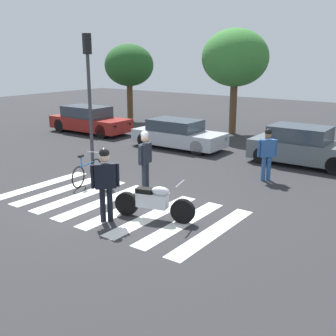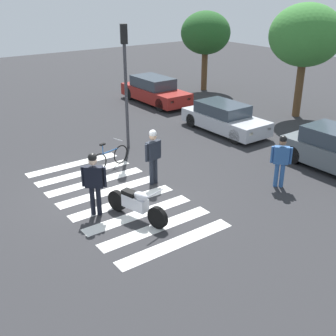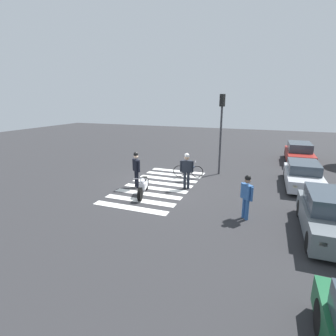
{
  "view_description": "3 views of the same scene",
  "coord_description": "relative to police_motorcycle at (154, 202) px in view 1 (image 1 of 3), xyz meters",
  "views": [
    {
      "loc": [
        7.59,
        -7.98,
        4.05
      ],
      "look_at": [
        0.63,
        1.66,
        0.8
      ],
      "focal_mm": 44.48,
      "sensor_mm": 36.0,
      "label": 1
    },
    {
      "loc": [
        10.33,
        -5.48,
        6.03
      ],
      "look_at": [
        0.46,
        1.68,
        0.71
      ],
      "focal_mm": 44.88,
      "sensor_mm": 36.0,
      "label": 2
    },
    {
      "loc": [
        12.26,
        5.25,
        4.47
      ],
      "look_at": [
        0.35,
        0.66,
        1.13
      ],
      "focal_mm": 28.16,
      "sensor_mm": 36.0,
      "label": 3
    }
  ],
  "objects": [
    {
      "name": "officer_by_motorcycle",
      "position": [
        -0.87,
        -0.81,
        0.66
      ],
      "size": [
        0.48,
        0.56,
        1.89
      ],
      "color": "black",
      "rests_on": "ground_plane"
    },
    {
      "name": "car_maroon_wagon",
      "position": [
        -10.18,
        7.56,
        0.22
      ],
      "size": [
        4.57,
        1.74,
        1.41
      ],
      "color": "black",
      "rests_on": "ground_plane"
    },
    {
      "name": "leaning_bicycle",
      "position": [
        -3.61,
        1.14,
        -0.07
      ],
      "size": [
        0.57,
        1.71,
        1.01
      ],
      "color": "black",
      "rests_on": "ground_plane"
    },
    {
      "name": "police_motorcycle",
      "position": [
        0.0,
        0.0,
        0.0
      ],
      "size": [
        2.12,
        0.84,
        1.03
      ],
      "color": "black",
      "rests_on": "ground_plane"
    },
    {
      "name": "officer_on_foot",
      "position": [
        -1.61,
        1.67,
        0.64
      ],
      "size": [
        0.29,
        0.68,
        1.87
      ],
      "color": "#1E232D",
      "rests_on": "ground_plane"
    },
    {
      "name": "traffic_light_pole",
      "position": [
        -4.99,
        2.72,
        2.7
      ],
      "size": [
        0.36,
        0.31,
        4.76
      ],
      "color": "#38383D",
      "rests_on": "ground_plane"
    },
    {
      "name": "car_grey_coupe",
      "position": [
        1.25,
        7.59,
        0.24
      ],
      "size": [
        3.97,
        1.74,
        1.46
      ],
      "color": "black",
      "rests_on": "ground_plane"
    },
    {
      "name": "ground_plane",
      "position": [
        -1.51,
        0.17,
        -0.45
      ],
      "size": [
        60.0,
        60.0,
        0.0
      ],
      "primitive_type": "plane",
      "color": "#2B2B2D"
    },
    {
      "name": "pedestrian_bystander",
      "position": [
        0.97,
        4.82,
        0.55
      ],
      "size": [
        0.51,
        0.48,
        1.75
      ],
      "color": "#2D5999",
      "rests_on": "ground_plane"
    },
    {
      "name": "street_tree_mid",
      "position": [
        -3.9,
        11.84,
        3.41
      ],
      "size": [
        3.4,
        3.4,
        5.34
      ],
      "color": "brown",
      "rests_on": "ground_plane"
    },
    {
      "name": "crosswalk_stripes",
      "position": [
        -1.51,
        0.17,
        -0.45
      ],
      "size": [
        6.75,
        3.45,
        0.01
      ],
      "color": "silver",
      "rests_on": "ground_plane"
    },
    {
      "name": "street_tree_near",
      "position": [
        -11.01,
        11.84,
        2.94
      ],
      "size": [
        2.96,
        2.96,
        4.68
      ],
      "color": "brown",
      "rests_on": "ground_plane"
    },
    {
      "name": "car_silver_sedan",
      "position": [
        -4.25,
        7.26,
        0.15
      ],
      "size": [
        4.17,
        1.71,
        1.26
      ],
      "color": "black",
      "rests_on": "ground_plane"
    }
  ]
}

